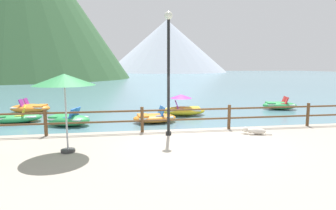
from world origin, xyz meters
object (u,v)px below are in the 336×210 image
object	(u,v)px
pedal_boat_2	(183,108)
pedal_boat_0	(16,118)
dog_resting	(254,131)
pedal_boat_4	(30,108)
pedal_boat_1	(154,118)
beach_umbrella	(64,81)
pedal_boat_5	(68,120)
lamp_post	(169,63)
pedal_boat_3	(279,105)

from	to	relation	value
pedal_boat_2	pedal_boat_0	bearing A→B (deg)	-175.07
dog_resting	pedal_boat_4	xyz separation A→B (m)	(-10.35, 8.70, -0.24)
dog_resting	pedal_boat_0	world-z (taller)	pedal_boat_0
pedal_boat_4	pedal_boat_1	bearing A→B (deg)	-29.94
dog_resting	pedal_boat_2	xyz separation A→B (m)	(-1.26, 6.38, -0.13)
pedal_boat_4	beach_umbrella	bearing A→B (deg)	-67.37
beach_umbrella	pedal_boat_2	distance (m)	9.23
pedal_boat_2	pedal_boat_5	distance (m)	6.35
pedal_boat_1	dog_resting	bearing A→B (deg)	-55.42
pedal_boat_1	pedal_boat_2	distance (m)	2.63
lamp_post	pedal_boat_0	world-z (taller)	lamp_post
lamp_post	pedal_boat_1	world-z (taller)	lamp_post
lamp_post	pedal_boat_2	xyz separation A→B (m)	(1.83, 6.01, -2.57)
beach_umbrella	pedal_boat_3	world-z (taller)	beach_umbrella
dog_resting	pedal_boat_1	bearing A→B (deg)	124.58
pedal_boat_0	pedal_boat_2	xyz separation A→B (m)	(8.82, 0.76, 0.15)
lamp_post	beach_umbrella	bearing A→B (deg)	-155.10
pedal_boat_2	dog_resting	bearing A→B (deg)	-78.82
beach_umbrella	pedal_boat_0	xyz separation A→B (m)	(-3.82, 6.72, -2.20)
pedal_boat_2	pedal_boat_3	world-z (taller)	pedal_boat_2
dog_resting	pedal_boat_5	distance (m)	8.58
beach_umbrella	pedal_boat_1	xyz separation A→B (m)	(3.12, 5.65, -2.20)
lamp_post	beach_umbrella	xyz separation A→B (m)	(-3.17, -1.47, -0.52)
pedal_boat_1	pedal_boat_5	world-z (taller)	pedal_boat_5
pedal_boat_1	lamp_post	bearing A→B (deg)	-89.39
pedal_boat_0	pedal_boat_5	size ratio (longest dim) A/B	1.11
lamp_post	pedal_boat_4	size ratio (longest dim) A/B	1.65
beach_umbrella	pedal_boat_2	bearing A→B (deg)	56.26
dog_resting	pedal_boat_1	distance (m)	5.53
pedal_boat_2	pedal_boat_4	distance (m)	9.38
pedal_boat_3	pedal_boat_4	bearing A→B (deg)	175.60
beach_umbrella	pedal_boat_5	distance (m)	6.07
lamp_post	pedal_boat_4	xyz separation A→B (m)	(-7.25, 8.33, -2.68)
lamp_post	pedal_boat_1	bearing A→B (deg)	90.61
pedal_boat_1	pedal_boat_3	size ratio (longest dim) A/B	0.96
pedal_boat_0	pedal_boat_1	world-z (taller)	pedal_boat_0
lamp_post	pedal_boat_5	world-z (taller)	lamp_post
pedal_boat_2	pedal_boat_4	size ratio (longest dim) A/B	1.04
beach_umbrella	pedal_boat_2	size ratio (longest dim) A/B	0.83
dog_resting	pedal_boat_1	xyz separation A→B (m)	(-3.14, 4.55, -0.28)
pedal_boat_2	beach_umbrella	bearing A→B (deg)	-123.74
lamp_post	pedal_boat_4	world-z (taller)	lamp_post
pedal_boat_2	lamp_post	bearing A→B (deg)	-106.93
dog_resting	pedal_boat_4	world-z (taller)	pedal_boat_4
beach_umbrella	pedal_boat_0	size ratio (longest dim) A/B	0.85
lamp_post	pedal_boat_1	distance (m)	4.99
dog_resting	pedal_boat_4	bearing A→B (deg)	139.93
pedal_boat_5	pedal_boat_4	bearing A→B (deg)	125.66
pedal_boat_0	pedal_boat_1	xyz separation A→B (m)	(6.94, -1.07, -0.00)
pedal_boat_4	lamp_post	bearing A→B (deg)	-48.96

